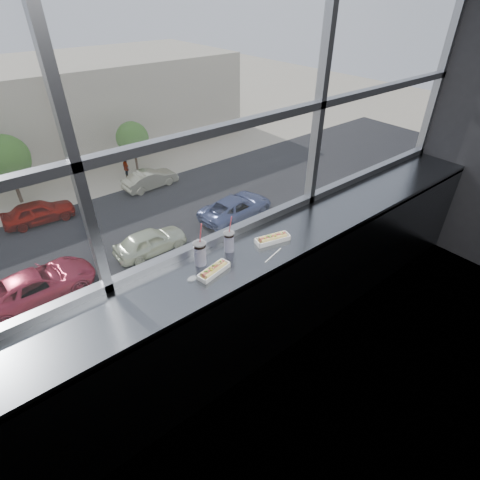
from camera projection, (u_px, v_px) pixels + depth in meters
floor at (352, 452)px, 2.73m from camera, size 6.00×6.00×0.00m
wall_back_lower at (227, 288)px, 3.38m from camera, size 6.00×0.00×6.00m
window_glass at (219, 82)px, 2.40m from camera, size 6.00×0.00×6.00m
window_mullions at (221, 82)px, 2.39m from camera, size 6.00×0.08×2.40m
counter at (246, 256)px, 2.91m from camera, size 6.00×0.55×0.06m
counter_fascia at (266, 322)px, 3.04m from camera, size 6.00×0.04×1.04m
hotdog_tray_left at (214, 270)px, 2.68m from camera, size 0.28×0.14×0.07m
hotdog_tray_right at (273, 238)px, 3.01m from camera, size 0.30×0.16×0.07m
soda_cup_left at (200, 252)px, 2.72m from camera, size 0.10×0.10×0.36m
soda_cup_right at (229, 241)px, 2.87m from camera, size 0.09×0.09×0.31m
loose_straw at (273, 255)px, 2.86m from camera, size 0.21×0.06×0.01m
wrapper at (192, 278)px, 2.63m from camera, size 0.09×0.06×0.02m
plaza_near at (124, 417)px, 14.42m from camera, size 50.00×14.00×0.04m
street_asphalt at (33, 258)px, 22.77m from camera, size 80.00×10.00×0.06m
far_sidewalk at (4, 207)px, 27.92m from camera, size 80.00×6.00×0.04m
car_near_c at (36, 281)px, 19.28m from camera, size 3.14×6.65×2.16m
car_near_e at (236, 204)px, 26.09m from camera, size 3.27×6.48×2.08m
car_far_c at (150, 176)px, 29.98m from camera, size 2.78×6.00×1.95m
car_near_d at (150, 238)px, 22.68m from camera, size 2.57×6.11×2.03m
car_far_b at (37, 208)px, 25.56m from camera, size 3.14×6.46×2.09m
pedestrian_d at (126, 166)px, 31.46m from camera, size 0.71×0.95×2.13m
pedestrian_c at (73, 175)px, 30.22m from camera, size 0.63×0.84×1.89m
tree_center at (6, 158)px, 26.55m from camera, size 3.35×3.35×5.23m
tree_right at (132, 138)px, 31.85m from camera, size 2.75×2.75×4.30m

